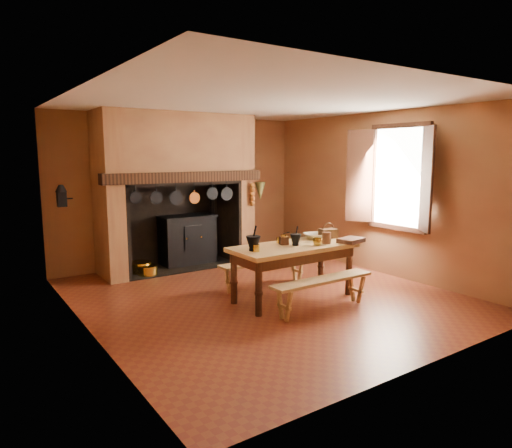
# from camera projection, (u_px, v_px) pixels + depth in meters

# --- Properties ---
(floor) EXTENTS (5.50, 5.50, 0.00)m
(floor) POSITION_uv_depth(u_px,v_px,m) (264.00, 296.00, 6.76)
(floor) COLOR brown
(floor) RESTS_ON ground
(ceiling) EXTENTS (5.50, 5.50, 0.00)m
(ceiling) POSITION_uv_depth(u_px,v_px,m) (264.00, 102.00, 6.34)
(ceiling) COLOR silver
(ceiling) RESTS_ON back_wall
(back_wall) EXTENTS (5.00, 0.02, 2.80)m
(back_wall) POSITION_uv_depth(u_px,v_px,m) (182.00, 190.00, 8.80)
(back_wall) COLOR #9C6C3E
(back_wall) RESTS_ON floor
(wall_left) EXTENTS (0.02, 5.50, 2.80)m
(wall_left) POSITION_uv_depth(u_px,v_px,m) (84.00, 215.00, 5.16)
(wall_left) COLOR #9C6C3E
(wall_left) RESTS_ON floor
(wall_right) EXTENTS (0.02, 5.50, 2.80)m
(wall_right) POSITION_uv_depth(u_px,v_px,m) (381.00, 194.00, 7.94)
(wall_right) COLOR #9C6C3E
(wall_right) RESTS_ON floor
(wall_front) EXTENTS (5.00, 0.02, 2.80)m
(wall_front) POSITION_uv_depth(u_px,v_px,m) (432.00, 227.00, 4.31)
(wall_front) COLOR #9C6C3E
(wall_front) RESTS_ON floor
(chimney_breast) EXTENTS (2.95, 0.96, 2.80)m
(chimney_breast) POSITION_uv_depth(u_px,v_px,m) (176.00, 169.00, 8.21)
(chimney_breast) COLOR #9C6C3E
(chimney_breast) RESTS_ON floor
(iron_range) EXTENTS (1.12, 0.55, 1.60)m
(iron_range) POSITION_uv_depth(u_px,v_px,m) (188.00, 239.00, 8.67)
(iron_range) COLOR black
(iron_range) RESTS_ON floor
(hearth_pans) EXTENTS (0.51, 0.62, 0.20)m
(hearth_pans) POSITION_uv_depth(u_px,v_px,m) (142.00, 269.00, 7.98)
(hearth_pans) COLOR gold
(hearth_pans) RESTS_ON floor
(hanging_pans) EXTENTS (1.92, 0.29, 0.27)m
(hanging_pans) POSITION_uv_depth(u_px,v_px,m) (187.00, 196.00, 7.85)
(hanging_pans) COLOR black
(hanging_pans) RESTS_ON chimney_breast
(onion_string) EXTENTS (0.12, 0.10, 0.46)m
(onion_string) POSITION_uv_depth(u_px,v_px,m) (252.00, 194.00, 8.58)
(onion_string) COLOR #A1541D
(onion_string) RESTS_ON chimney_breast
(herb_bunch) EXTENTS (0.20, 0.20, 0.35)m
(herb_bunch) POSITION_uv_depth(u_px,v_px,m) (260.00, 191.00, 8.67)
(herb_bunch) COLOR brown
(herb_bunch) RESTS_ON chimney_breast
(window) EXTENTS (0.39, 1.75, 1.76)m
(window) POSITION_uv_depth(u_px,v_px,m) (394.00, 177.00, 7.49)
(window) COLOR white
(window) RESTS_ON wall_right
(wall_coffee_mill) EXTENTS (0.23, 0.16, 0.31)m
(wall_coffee_mill) POSITION_uv_depth(u_px,v_px,m) (61.00, 194.00, 6.45)
(wall_coffee_mill) COLOR black
(wall_coffee_mill) RESTS_ON wall_left
(work_table) EXTENTS (1.84, 0.82, 0.80)m
(work_table) POSITION_uv_depth(u_px,v_px,m) (293.00, 254.00, 6.52)
(work_table) COLOR tan
(work_table) RESTS_ON floor
(bench_front) EXTENTS (1.58, 0.28, 0.44)m
(bench_front) POSITION_uv_depth(u_px,v_px,m) (323.00, 287.00, 6.06)
(bench_front) COLOR tan
(bench_front) RESTS_ON floor
(bench_back) EXTENTS (1.58, 0.28, 0.44)m
(bench_back) POSITION_uv_depth(u_px,v_px,m) (266.00, 267.00, 7.13)
(bench_back) COLOR tan
(bench_back) RESTS_ON floor
(mortar_large) EXTENTS (0.20, 0.20, 0.34)m
(mortar_large) POSITION_uv_depth(u_px,v_px,m) (253.00, 243.00, 6.10)
(mortar_large) COLOR black
(mortar_large) RESTS_ON work_table
(mortar_small) EXTENTS (0.16, 0.16, 0.28)m
(mortar_small) POSITION_uv_depth(u_px,v_px,m) (296.00, 239.00, 6.46)
(mortar_small) COLOR black
(mortar_small) RESTS_ON work_table
(coffee_grinder) EXTENTS (0.17, 0.14, 0.18)m
(coffee_grinder) POSITION_uv_depth(u_px,v_px,m) (284.00, 240.00, 6.53)
(coffee_grinder) COLOR #3C1D13
(coffee_grinder) RESTS_ON work_table
(brass_mug_a) EXTENTS (0.10, 0.10, 0.10)m
(brass_mug_a) POSITION_uv_depth(u_px,v_px,m) (256.00, 248.00, 6.05)
(brass_mug_a) COLOR gold
(brass_mug_a) RESTS_ON work_table
(brass_mug_b) EXTENTS (0.09, 0.09, 0.09)m
(brass_mug_b) POSITION_uv_depth(u_px,v_px,m) (279.00, 240.00, 6.64)
(brass_mug_b) COLOR gold
(brass_mug_b) RESTS_ON work_table
(mixing_bowl) EXTENTS (0.40, 0.40, 0.08)m
(mixing_bowl) POSITION_uv_depth(u_px,v_px,m) (315.00, 236.00, 7.00)
(mixing_bowl) COLOR beige
(mixing_bowl) RESTS_ON work_table
(stoneware_crock) EXTENTS (0.15, 0.15, 0.17)m
(stoneware_crock) POSITION_uv_depth(u_px,v_px,m) (326.00, 238.00, 6.60)
(stoneware_crock) COLOR brown
(stoneware_crock) RESTS_ON work_table
(glass_jar) EXTENTS (0.11, 0.11, 0.16)m
(glass_jar) POSITION_uv_depth(u_px,v_px,m) (328.00, 238.00, 6.61)
(glass_jar) COLOR beige
(glass_jar) RESTS_ON work_table
(wicker_basket) EXTENTS (0.29, 0.24, 0.24)m
(wicker_basket) POSITION_uv_depth(u_px,v_px,m) (328.00, 233.00, 7.05)
(wicker_basket) COLOR #4B2E16
(wicker_basket) RESTS_ON work_table
(wooden_tray) EXTENTS (0.42, 0.34, 0.06)m
(wooden_tray) POSITION_uv_depth(u_px,v_px,m) (351.00, 240.00, 6.69)
(wooden_tray) COLOR #3C1D13
(wooden_tray) RESTS_ON work_table
(brass_cup) EXTENTS (0.14, 0.14, 0.10)m
(brass_cup) POSITION_uv_depth(u_px,v_px,m) (317.00, 242.00, 6.46)
(brass_cup) COLOR gold
(brass_cup) RESTS_ON work_table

